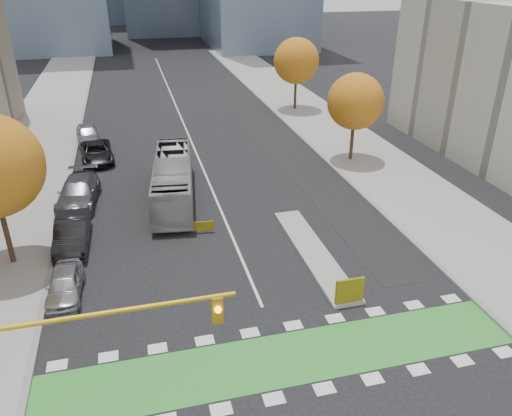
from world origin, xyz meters
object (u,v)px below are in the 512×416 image
tree_east_near (355,102)px  hazard_board (350,291)px  tree_east_far (296,61)px  traffic_signal_west (58,349)px  parked_car_c (78,192)px  parked_car_d (97,152)px  bus (173,179)px  parked_car_b (72,233)px  parked_car_a (65,284)px  parked_car_e (88,134)px

tree_east_near → hazard_board: bearing=-114.2°
tree_east_far → traffic_signal_west: (-20.43, -38.51, -1.21)m
parked_car_c → parked_car_d: (0.93, 8.11, -0.11)m
traffic_signal_west → bus: size_ratio=0.80×
traffic_signal_west → parked_car_c: size_ratio=1.46×
tree_east_far → bus: tree_east_far is taller
tree_east_near → traffic_signal_west: (-19.93, -22.51, -0.83)m
traffic_signal_west → parked_car_b: size_ratio=1.72×
parked_car_b → parked_car_d: 13.84m
tree_east_near → parked_car_a: size_ratio=1.82×
tree_east_far → traffic_signal_west: tree_east_far is taller
hazard_board → parked_car_e: (-13.00, 27.85, 0.00)m
parked_car_c → parked_car_e: parked_car_c is taller
tree_east_near → parked_car_d: tree_east_near is taller
tree_east_far → parked_car_b: tree_east_far is taller
tree_east_far → parked_car_d: (-20.57, -10.95, -4.51)m
traffic_signal_west → parked_car_c: bearing=93.1°
hazard_board → bus: (-6.75, 13.82, 0.68)m
tree_east_near → tree_east_far: (0.50, 16.00, 0.38)m
hazard_board → parked_car_b: (-13.00, 9.04, 0.01)m
traffic_signal_west → parked_car_a: size_ratio=2.20×
parked_car_c → bus: bearing=-3.1°
hazard_board → parked_car_d: 25.84m
tree_east_near → parked_car_a: bearing=-146.8°
tree_east_far → parked_car_d: tree_east_far is taller
parked_car_b → parked_car_c: parked_car_c is taller
hazard_board → parked_car_a: size_ratio=0.36×
parked_car_b → parked_car_d: bearing=87.0°
parked_car_b → parked_car_e: parked_car_b is taller
parked_car_a → parked_car_b: bearing=91.7°
tree_east_near → tree_east_far: tree_east_far is taller
tree_east_far → parked_car_e: 22.75m
parked_car_a → parked_car_c: bearing=91.7°
tree_east_near → parked_car_b: bearing=-157.4°
parked_car_c → tree_east_far: bearing=46.8°
bus → parked_car_b: bus is taller
parked_car_b → parked_car_c: 5.70m
parked_car_b → parked_car_e: (0.00, 18.80, -0.01)m
parked_car_e → tree_east_near: bearing=-32.2°
tree_east_far → parked_car_d: size_ratio=1.45×
parked_car_c → traffic_signal_west: bearing=-81.6°
tree_east_near → parked_car_e: tree_east_near is taller
parked_car_c → hazard_board: bearing=-43.3°
hazard_board → tree_east_near: bearing=65.8°
tree_east_near → parked_car_b: size_ratio=1.43×
bus → parked_car_b: (-6.25, -4.77, -0.67)m
bus → parked_car_e: (-6.25, 14.03, -0.68)m
hazard_board → tree_east_far: bearing=75.9°
traffic_signal_west → parked_car_d: 27.75m
tree_east_near → bus: bearing=-164.9°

